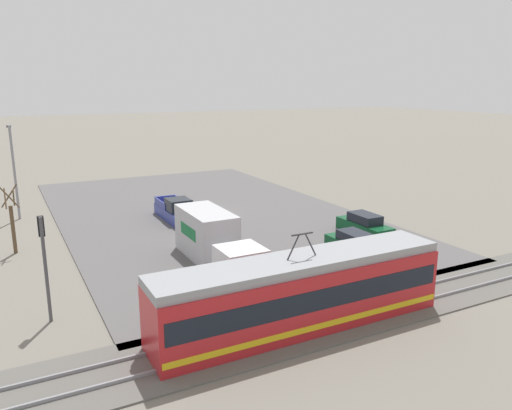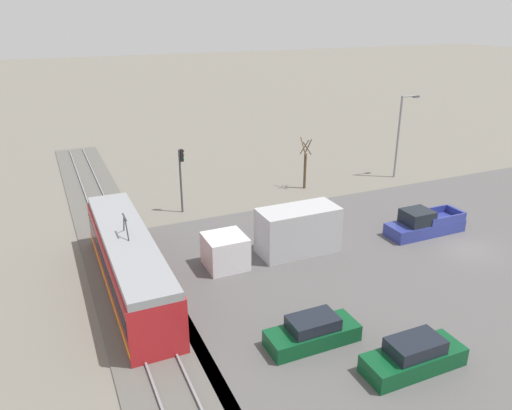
{
  "view_description": "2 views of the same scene",
  "coord_description": "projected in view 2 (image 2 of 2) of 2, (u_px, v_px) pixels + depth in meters",
  "views": [
    {
      "loc": [
        15.42,
        39.21,
        10.89
      ],
      "look_at": [
        0.96,
        11.48,
        3.34
      ],
      "focal_mm": 35.0,
      "sensor_mm": 36.0,
      "label": 1
    },
    {
      "loc": [
        -21.88,
        25.06,
        15.06
      ],
      "look_at": [
        5.95,
        12.71,
        3.04
      ],
      "focal_mm": 35.0,
      "sensor_mm": 36.0,
      "label": 2
    }
  ],
  "objects": [
    {
      "name": "light_rail_tram",
      "position": [
        129.0,
        263.0,
        28.16
      ],
      "size": [
        14.08,
        2.76,
        4.44
      ],
      "color": "#B21E23",
      "rests_on": "ground"
    },
    {
      "name": "rail_bed",
      "position": [
        146.0,
        324.0,
        25.47
      ],
      "size": [
        74.7,
        4.4,
        0.22
      ],
      "color": "#5B5954",
      "rests_on": "ground"
    },
    {
      "name": "ground_plane",
      "position": [
        464.0,
        248.0,
        33.59
      ],
      "size": [
        320.0,
        320.0,
        0.0
      ],
      "primitive_type": "plane",
      "color": "slate"
    },
    {
      "name": "box_truck",
      "position": [
        281.0,
        235.0,
        32.06
      ],
      "size": [
        2.46,
        8.94,
        3.05
      ],
      "color": "silver",
      "rests_on": "ground"
    },
    {
      "name": "pickup_truck",
      "position": [
        424.0,
        224.0,
        35.4
      ],
      "size": [
        1.94,
        5.81,
        1.89
      ],
      "color": "navy",
      "rests_on": "ground"
    },
    {
      "name": "street_tree",
      "position": [
        305.0,
        166.0,
        44.13
      ],
      "size": [
        1.09,
        0.91,
        4.6
      ],
      "color": "brown",
      "rests_on": "ground"
    },
    {
      "name": "road_surface",
      "position": [
        464.0,
        248.0,
        33.58
      ],
      "size": [
        23.65,
        39.84,
        0.08
      ],
      "color": "#565454",
      "rests_on": "ground"
    },
    {
      "name": "traffic_light_pole",
      "position": [
        181.0,
        172.0,
        38.46
      ],
      "size": [
        0.28,
        0.47,
        5.1
      ],
      "color": "#47474C",
      "rests_on": "ground"
    },
    {
      "name": "sedan_car_1",
      "position": [
        414.0,
        357.0,
        22.07
      ],
      "size": [
        1.71,
        4.74,
        1.53
      ],
      "rotation": [
        0.0,
        0.0,
        3.14
      ],
      "color": "#0C4723",
      "rests_on": "ground"
    },
    {
      "name": "street_lamp_near_crossing",
      "position": [
        401.0,
        131.0,
        46.3
      ],
      "size": [
        0.36,
        1.95,
        7.73
      ],
      "color": "gray",
      "rests_on": "ground"
    },
    {
      "name": "sedan_car_0",
      "position": [
        312.0,
        332.0,
        23.78
      ],
      "size": [
        1.7,
        4.53,
        1.43
      ],
      "rotation": [
        0.0,
        0.0,
        3.14
      ],
      "color": "#0C4723",
      "rests_on": "ground"
    }
  ]
}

